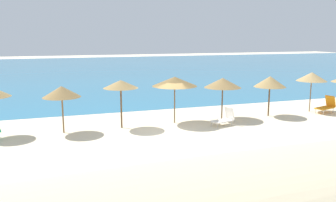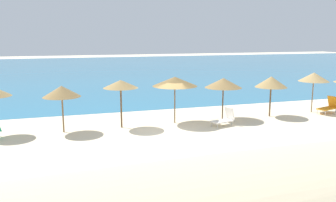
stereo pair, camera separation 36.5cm
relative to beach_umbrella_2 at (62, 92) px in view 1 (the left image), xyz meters
name	(u,v)px [view 1 (the left image)]	position (x,y,z in m)	size (l,w,h in m)	color
ground_plane	(167,131)	(5.41, -1.50, -2.25)	(160.00, 160.00, 0.00)	beige
sea_water	(91,70)	(5.41, 36.08, -2.24)	(160.00, 64.00, 0.01)	teal
beach_umbrella_2	(62,92)	(0.00, 0.00, 0.00)	(2.01, 2.01, 2.55)	brown
beach_umbrella_3	(121,84)	(3.18, 0.03, 0.25)	(1.96, 1.96, 2.74)	brown
beach_umbrella_4	(175,81)	(6.43, 0.15, 0.27)	(2.67, 2.67, 2.80)	brown
beach_umbrella_5	(223,83)	(9.62, 0.20, 0.05)	(2.30, 2.30, 2.60)	brown
beach_umbrella_6	(270,82)	(12.89, -0.04, 0.01)	(2.04, 2.04, 2.62)	brown
beach_umbrella_7	(312,77)	(16.39, 0.22, 0.18)	(2.03, 2.03, 2.73)	brown
lounge_chair_0	(326,106)	(17.21, -0.46, -1.77)	(1.67, 1.09, 1.15)	orange
lounge_chair_1	(224,118)	(9.01, -1.33, -1.83)	(1.49, 0.97, 1.07)	white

